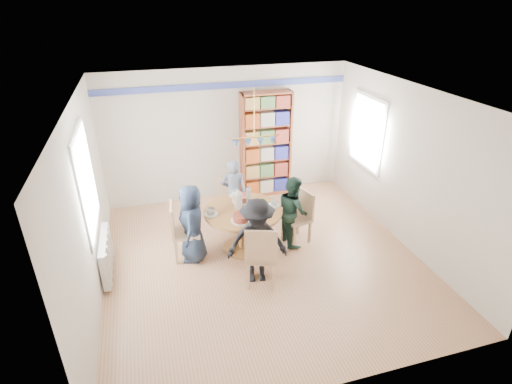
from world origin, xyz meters
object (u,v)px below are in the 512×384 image
object	(u,v)px
dining_table	(243,220)
person_right	(293,211)
chair_near	(261,254)
bookshelf	(266,146)
chair_far	(228,198)
person_near	(257,241)
person_far	(234,193)
person_left	(192,224)
chair_right	(301,214)
radiator	(106,255)
chair_left	(180,229)

from	to	relation	value
dining_table	person_right	world-z (taller)	person_right
chair_near	bookshelf	xyz separation A→B (m)	(0.99, 2.96, 0.52)
chair_far	chair_near	xyz separation A→B (m)	(0.04, -2.07, 0.11)
person_near	person_far	bearing A→B (deg)	98.98
chair_near	person_near	world-z (taller)	person_near
dining_table	person_left	size ratio (longest dim) A/B	0.99
person_near	dining_table	bearing A→B (deg)	100.15
person_left	bookshelf	xyz separation A→B (m)	(1.85, 1.99, 0.43)
person_near	bookshelf	xyz separation A→B (m)	(1.00, 2.80, 0.40)
bookshelf	person_near	bearing A→B (deg)	-109.66
dining_table	person_near	distance (m)	0.88
bookshelf	person_far	bearing A→B (deg)	-131.34
chair_right	radiator	bearing A→B (deg)	-178.45
dining_table	person_left	xyz separation A→B (m)	(-0.85, -0.05, 0.10)
dining_table	person_far	bearing A→B (deg)	87.07
person_right	bookshelf	bearing A→B (deg)	-4.59
chair_near	person_left	distance (m)	1.30
radiator	bookshelf	size ratio (longest dim) A/B	0.45
dining_table	person_near	world-z (taller)	person_near
chair_near	person_right	world-z (taller)	person_right
chair_left	chair_near	bearing A→B (deg)	-45.38
person_near	person_right	bearing A→B (deg)	54.24
radiator	person_left	world-z (taller)	person_left
radiator	person_left	size ratio (longest dim) A/B	0.76
dining_table	chair_far	world-z (taller)	chair_far
person_far	dining_table	bearing A→B (deg)	97.67
person_near	chair_near	bearing A→B (deg)	-75.21
chair_right	chair_near	xyz separation A→B (m)	(-1.02, -1.01, 0.06)
radiator	person_far	world-z (taller)	person_far
chair_right	person_far	size ratio (longest dim) A/B	0.72
chair_right	chair_near	world-z (taller)	chair_near
chair_far	bookshelf	size ratio (longest dim) A/B	0.38
chair_left	person_near	distance (m)	1.37
radiator	person_left	xyz separation A→B (m)	(1.34, 0.06, 0.31)
radiator	person_near	distance (m)	2.34
radiator	chair_near	size ratio (longest dim) A/B	0.97
dining_table	bookshelf	world-z (taller)	bookshelf
dining_table	person_right	size ratio (longest dim) A/B	1.05
dining_table	chair_left	distance (m)	1.04
bookshelf	chair_far	bearing A→B (deg)	-139.21
dining_table	chair_left	bearing A→B (deg)	178.42
chair_near	person_near	xyz separation A→B (m)	(-0.01, 0.16, 0.12)
person_left	person_near	bearing A→B (deg)	58.76
chair_far	person_left	distance (m)	1.38
chair_right	chair_left	bearing A→B (deg)	178.74
radiator	bookshelf	xyz separation A→B (m)	(3.19, 2.04, 0.74)
radiator	chair_near	distance (m)	2.39
chair_left	chair_near	distance (m)	1.48
person_left	dining_table	bearing A→B (deg)	106.08
person_right	person_near	xyz separation A→B (m)	(-0.88, -0.83, 0.07)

